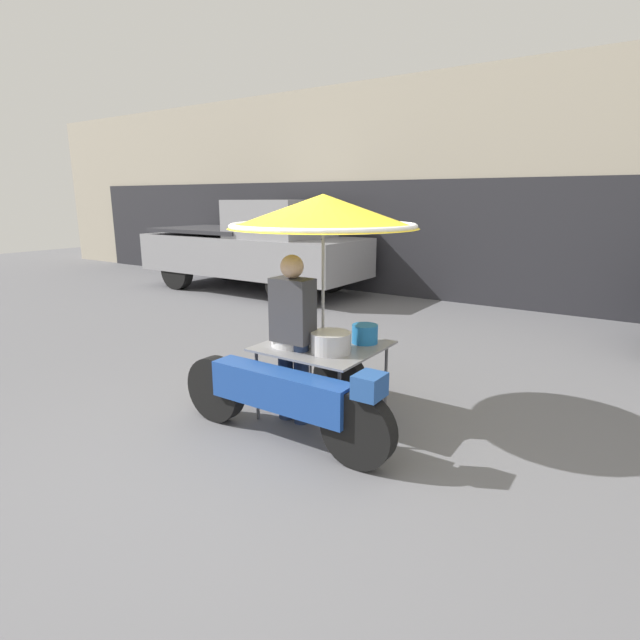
% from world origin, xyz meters
% --- Properties ---
extents(ground_plane, '(36.00, 36.00, 0.00)m').
position_xyz_m(ground_plane, '(0.00, 0.00, 0.00)').
color(ground_plane, slate).
extents(shopfront_building, '(28.00, 2.06, 4.40)m').
position_xyz_m(shopfront_building, '(0.00, 7.78, 2.18)').
color(shopfront_building, '#B2A893').
rests_on(shopfront_building, ground).
extents(vendor_motorcycle_cart, '(2.14, 1.69, 2.07)m').
position_xyz_m(vendor_motorcycle_cart, '(0.02, 0.70, 1.53)').
color(vendor_motorcycle_cart, black).
rests_on(vendor_motorcycle_cart, ground).
extents(vendor_person, '(0.38, 0.22, 1.56)m').
position_xyz_m(vendor_person, '(-0.14, 0.54, 0.87)').
color(vendor_person, navy).
rests_on(vendor_person, ground).
extents(pickup_truck, '(5.21, 1.95, 2.00)m').
position_xyz_m(pickup_truck, '(-4.86, 5.48, 0.98)').
color(pickup_truck, black).
rests_on(pickup_truck, ground).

